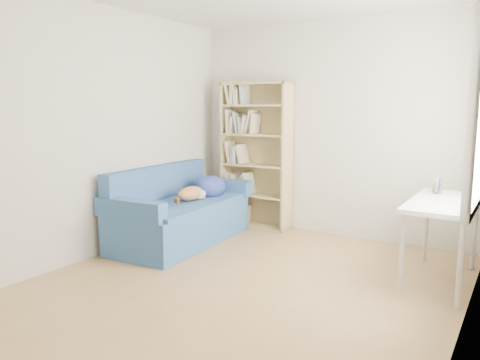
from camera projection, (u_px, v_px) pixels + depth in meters
name	position (u px, v px, depth m)	size (l,w,h in m)	color
ground	(245.00, 284.00, 4.17)	(4.00, 4.00, 0.00)	olive
room_shell	(257.00, 98.00, 3.90)	(3.54, 4.04, 2.62)	silver
sofa	(180.00, 213.00, 5.46)	(0.96, 1.83, 0.88)	navy
bookshelf	(256.00, 161.00, 6.08)	(0.94, 0.29, 1.87)	tan
desk	(443.00, 209.00, 4.12)	(0.54, 1.17, 0.75)	white
pen_cup	(437.00, 188.00, 4.41)	(0.08, 0.08, 0.16)	white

